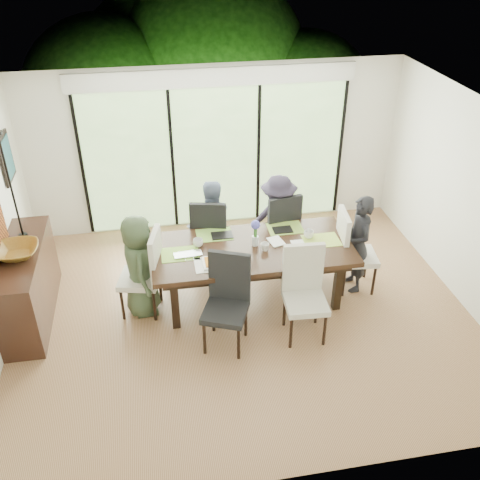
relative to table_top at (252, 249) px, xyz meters
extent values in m
cube|color=brown|center=(-0.17, -0.31, -0.80)|extent=(6.00, 5.00, 0.01)
cube|color=white|center=(-0.17, -0.31, 1.91)|extent=(6.00, 5.00, 0.01)
cube|color=white|center=(-0.17, 2.20, 0.55)|extent=(6.00, 0.02, 2.70)
cube|color=silver|center=(-0.17, -2.82, 0.55)|extent=(6.00, 0.02, 2.70)
cube|color=silver|center=(2.84, -0.31, 0.55)|extent=(0.02, 5.00, 2.70)
cube|color=#598C3F|center=(-0.17, 2.16, 0.40)|extent=(4.20, 0.02, 2.30)
cube|color=white|center=(-0.17, 2.15, 1.70)|extent=(4.40, 0.06, 0.28)
cube|color=black|center=(-2.27, 2.15, 0.40)|extent=(0.05, 0.04, 2.30)
cube|color=black|center=(-0.87, 2.15, 0.40)|extent=(0.05, 0.04, 2.30)
cube|color=black|center=(0.53, 2.15, 0.40)|extent=(0.05, 0.04, 2.30)
cube|color=black|center=(1.93, 2.15, 0.40)|extent=(0.05, 0.04, 2.30)
cube|color=#4F3422|center=(-0.17, 3.09, -0.85)|extent=(6.00, 1.80, 0.10)
cube|color=brown|center=(-0.17, 3.89, -0.25)|extent=(6.00, 0.08, 0.06)
sphere|color=#14380F|center=(-1.97, 4.89, 0.64)|extent=(3.20, 3.20, 3.20)
sphere|color=#14380F|center=(0.23, 5.49, 1.00)|extent=(4.00, 4.00, 4.00)
sphere|color=#14380F|center=(2.03, 4.69, 0.46)|extent=(2.80, 2.80, 2.80)
sphere|color=#14380F|center=(-0.77, 6.19, 0.82)|extent=(3.60, 3.60, 3.60)
cube|color=black|center=(0.00, 0.00, 0.00)|extent=(2.66, 1.22, 0.07)
cube|color=black|center=(0.00, 0.00, -0.10)|extent=(2.44, 1.00, 0.11)
cube|color=black|center=(-1.08, -0.43, -0.42)|extent=(0.10, 0.10, 0.76)
cube|color=black|center=(1.08, -0.43, -0.42)|extent=(0.10, 0.10, 0.76)
cube|color=black|center=(-1.08, 0.43, -0.42)|extent=(0.10, 0.10, 0.76)
cube|color=black|center=(1.08, 0.43, -0.42)|extent=(0.10, 0.10, 0.76)
imported|color=#3D4E34|center=(-1.48, 0.00, -0.08)|extent=(0.43, 0.67, 1.43)
imported|color=black|center=(1.48, 0.00, -0.08)|extent=(0.42, 0.67, 1.43)
imported|color=slate|center=(-0.45, 0.83, -0.08)|extent=(0.75, 0.57, 1.43)
imported|color=#272132|center=(0.55, 0.83, -0.08)|extent=(0.75, 0.56, 1.43)
cube|color=#8EC245|center=(-0.95, 0.00, 0.04)|extent=(0.49, 0.35, 0.01)
cube|color=#A3C245|center=(0.95, 0.00, 0.04)|extent=(0.49, 0.35, 0.01)
cube|color=#7EB942|center=(-0.45, 0.40, 0.04)|extent=(0.49, 0.35, 0.01)
cube|color=olive|center=(0.55, 0.40, 0.04)|extent=(0.49, 0.35, 0.01)
cube|color=white|center=(-0.55, -0.30, 0.04)|extent=(0.49, 0.35, 0.01)
cube|color=black|center=(-0.35, 0.35, 0.05)|extent=(0.29, 0.20, 0.01)
cube|color=black|center=(0.50, 0.35, 0.05)|extent=(0.27, 0.19, 0.01)
cube|color=white|center=(0.70, -0.05, 0.04)|extent=(0.33, 0.24, 0.00)
cube|color=white|center=(-0.55, -0.30, 0.05)|extent=(0.29, 0.29, 0.03)
cube|color=orange|center=(-0.55, -0.30, 0.07)|extent=(0.22, 0.22, 0.02)
cylinder|color=silver|center=(0.05, 0.05, 0.10)|extent=(0.09, 0.09, 0.13)
cylinder|color=#337226|center=(0.05, 0.05, 0.23)|extent=(0.04, 0.04, 0.18)
sphere|color=#4C4BBD|center=(0.05, 0.05, 0.34)|extent=(0.12, 0.12, 0.12)
imported|color=silver|center=(-0.85, -0.10, 0.05)|extent=(0.38, 0.27, 0.03)
imported|color=white|center=(-0.70, 0.15, 0.09)|extent=(0.18, 0.18, 0.11)
imported|color=white|center=(0.15, -0.10, 0.08)|extent=(0.15, 0.15, 0.10)
imported|color=white|center=(0.80, 0.10, 0.09)|extent=(0.14, 0.14, 0.11)
imported|color=white|center=(0.25, 0.05, 0.04)|extent=(0.23, 0.28, 0.02)
cube|color=black|center=(-2.93, 0.15, -0.30)|extent=(0.50, 1.79, 1.01)
imported|color=brown|center=(-2.93, 0.05, 0.27)|extent=(0.53, 0.53, 0.13)
cylinder|color=black|center=(-2.93, 0.50, 0.23)|extent=(0.11, 0.11, 0.04)
cylinder|color=black|center=(-2.93, 0.50, 0.93)|extent=(0.03, 0.03, 1.40)
cube|color=black|center=(-3.14, 1.39, 0.95)|extent=(0.03, 0.55, 0.65)
cube|color=#164249|center=(-3.12, 1.39, 0.95)|extent=(0.01, 0.45, 0.55)
camera|label=1|loc=(-1.20, -5.81, 3.84)|focal=40.00mm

